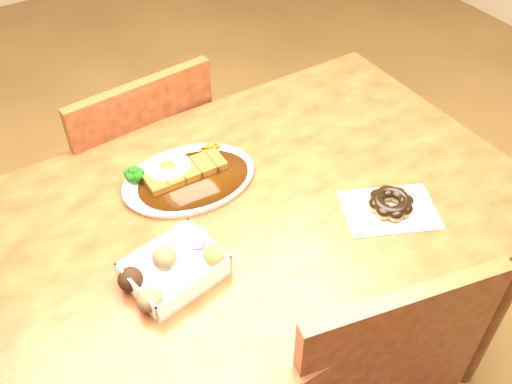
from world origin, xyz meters
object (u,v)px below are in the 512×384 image
donut_box (174,268)px  table (259,234)px  chair_far (137,175)px  katsu_curry_plate (186,176)px  pon_de_ring (391,204)px

donut_box → table: bearing=18.4°
chair_far → katsu_curry_plate: 0.48m
chair_far → katsu_curry_plate: size_ratio=2.69×
pon_de_ring → chair_far: bearing=115.4°
table → katsu_curry_plate: bearing=123.6°
table → donut_box: donut_box is taller
chair_far → pon_de_ring: bearing=110.5°
katsu_curry_plate → chair_far: bearing=90.2°
katsu_curry_plate → pon_de_ring: 0.46m
table → pon_de_ring: 0.31m
katsu_curry_plate → pon_de_ring: size_ratio=1.34×
chair_far → donut_box: (-0.14, -0.62, 0.30)m
table → pon_de_ring: size_ratio=4.96×
chair_far → katsu_curry_plate: chair_far is taller
katsu_curry_plate → donut_box: (-0.14, -0.23, 0.01)m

